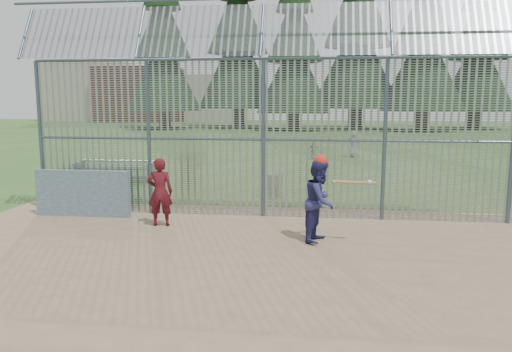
# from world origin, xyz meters

# --- Properties ---
(ground) EXTENTS (120.00, 120.00, 0.00)m
(ground) POSITION_xyz_m (0.00, 0.00, 0.00)
(ground) COLOR #2D511E
(ground) RESTS_ON ground
(dirt_infield) EXTENTS (14.00, 10.00, 0.02)m
(dirt_infield) POSITION_xyz_m (0.00, -0.50, 0.01)
(dirt_infield) COLOR #756047
(dirt_infield) RESTS_ON ground
(dugout_wall) EXTENTS (2.50, 0.12, 1.20)m
(dugout_wall) POSITION_xyz_m (-4.60, 2.90, 0.62)
(dugout_wall) COLOR #38566B
(dugout_wall) RESTS_ON dirt_infield
(batter) EXTENTS (0.88, 1.00, 1.73)m
(batter) POSITION_xyz_m (1.44, 1.39, 0.89)
(batter) COLOR navy
(batter) RESTS_ON dirt_infield
(onlooker) EXTENTS (0.65, 0.48, 1.63)m
(onlooker) POSITION_xyz_m (-2.32, 2.23, 0.84)
(onlooker) COLOR maroon
(onlooker) RESTS_ON dirt_infield
(bg_kid_standing) EXTENTS (0.73, 0.54, 1.36)m
(bg_kid_standing) POSITION_xyz_m (3.24, 17.23, 0.68)
(bg_kid_standing) COLOR slate
(bg_kid_standing) RESTS_ON ground
(bg_kid_seated) EXTENTS (0.56, 0.32, 0.89)m
(bg_kid_seated) POSITION_xyz_m (1.17, 16.11, 0.44)
(bg_kid_seated) COLOR slate
(bg_kid_seated) RESTS_ON ground
(batting_gear) EXTENTS (1.27, 0.38, 0.59)m
(batting_gear) POSITION_xyz_m (1.57, 1.36, 1.66)
(batting_gear) COLOR red
(batting_gear) RESTS_ON ground
(trash_can) EXTENTS (0.56, 0.56, 0.82)m
(trash_can) POSITION_xyz_m (0.06, 5.97, 0.38)
(trash_can) COLOR gray
(trash_can) RESTS_ON ground
(bleacher) EXTENTS (3.00, 0.95, 0.72)m
(bleacher) POSITION_xyz_m (-6.07, 8.46, 0.41)
(bleacher) COLOR slate
(bleacher) RESTS_ON ground
(backstop_fence) EXTENTS (20.09, 0.81, 5.30)m
(backstop_fence) POSITION_xyz_m (1.81, 3.43, 2.36)
(backstop_fence) COLOR #47566B
(backstop_fence) RESTS_ON ground
(conifer_row) EXTENTS (38.48, 12.26, 20.20)m
(conifer_row) POSITION_xyz_m (1.93, 41.51, 10.83)
(conifer_row) COLOR #332319
(conifer_row) RESTS_ON ground
(distant_buildings) EXTENTS (26.50, 10.50, 8.00)m
(distant_buildings) POSITION_xyz_m (-23.18, 56.49, 3.60)
(distant_buildings) COLOR brown
(distant_buildings) RESTS_ON ground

